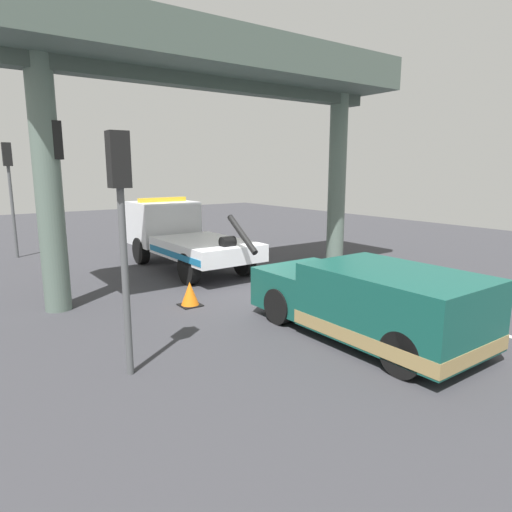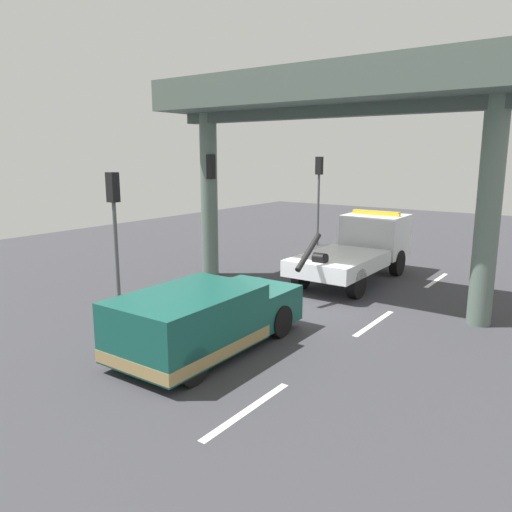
# 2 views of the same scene
# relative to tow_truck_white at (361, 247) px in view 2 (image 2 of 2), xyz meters

# --- Properties ---
(ground_plane) EXTENTS (60.00, 40.00, 0.10)m
(ground_plane) POSITION_rel_tow_truck_white_xyz_m (-4.73, -0.01, -1.25)
(ground_plane) COLOR #38383D
(lane_stripe_west) EXTENTS (2.60, 0.16, 0.01)m
(lane_stripe_west) POSITION_rel_tow_truck_white_xyz_m (-10.73, -2.56, -1.20)
(lane_stripe_west) COLOR silver
(lane_stripe_west) RESTS_ON ground
(lane_stripe_mid) EXTENTS (2.60, 0.16, 0.01)m
(lane_stripe_mid) POSITION_rel_tow_truck_white_xyz_m (-4.73, -2.56, -1.20)
(lane_stripe_mid) COLOR silver
(lane_stripe_mid) RESTS_ON ground
(lane_stripe_east) EXTENTS (2.60, 0.16, 0.01)m
(lane_stripe_east) POSITION_rel_tow_truck_white_xyz_m (1.27, -2.56, -1.20)
(lane_stripe_east) COLOR silver
(lane_stripe_east) RESTS_ON ground
(tow_truck_white) EXTENTS (7.26, 2.45, 2.46)m
(tow_truck_white) POSITION_rel_tow_truck_white_xyz_m (0.00, 0.00, 0.00)
(tow_truck_white) COLOR white
(tow_truck_white) RESTS_ON ground
(towed_van_green) EXTENTS (5.21, 2.25, 1.58)m
(towed_van_green) POSITION_rel_tow_truck_white_xyz_m (-9.03, -0.01, -0.42)
(towed_van_green) COLOR #145147
(towed_van_green) RESTS_ON ground
(overpass_structure) EXTENTS (3.60, 11.88, 7.20)m
(overpass_structure) POSITION_rel_tow_truck_white_xyz_m (-3.08, -0.01, 5.10)
(overpass_structure) COLOR #596B60
(overpass_structure) RESTS_ON ground
(traffic_light_near) EXTENTS (0.39, 0.32, 4.14)m
(traffic_light_near) POSITION_rel_tow_truck_white_xyz_m (-7.71, 4.74, 1.82)
(traffic_light_near) COLOR #515456
(traffic_light_near) RESTS_ON ground
(traffic_light_far) EXTENTS (0.39, 0.32, 4.67)m
(traffic_light_far) POSITION_rel_tow_truck_white_xyz_m (-3.21, 4.74, 2.19)
(traffic_light_far) COLOR #515456
(traffic_light_far) RESTS_ON ground
(traffic_light_mid) EXTENTS (0.39, 0.32, 4.56)m
(traffic_light_mid) POSITION_rel_tow_truck_white_xyz_m (5.29, 4.74, 2.11)
(traffic_light_mid) COLOR #515456
(traffic_light_mid) RESTS_ON ground
(traffic_cone_orange) EXTENTS (0.54, 0.54, 0.65)m
(traffic_cone_orange) POSITION_rel_tow_truck_white_xyz_m (-4.73, 2.03, -0.89)
(traffic_cone_orange) COLOR orange
(traffic_cone_orange) RESTS_ON ground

